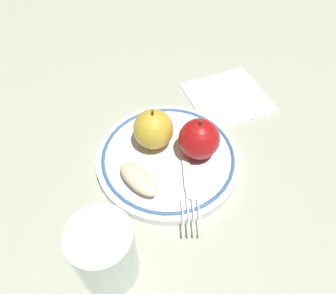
% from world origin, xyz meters
% --- Properties ---
extents(ground_plane, '(2.00, 2.00, 0.00)m').
position_xyz_m(ground_plane, '(0.00, 0.00, 0.00)').
color(ground_plane, '#ABB098').
extents(plate, '(0.24, 0.24, 0.02)m').
position_xyz_m(plate, '(0.01, -0.02, 0.01)').
color(plate, white).
rests_on(plate, ground_plane).
extents(apple_red_whole, '(0.07, 0.07, 0.08)m').
position_xyz_m(apple_red_whole, '(-0.01, 0.01, 0.05)').
color(apple_red_whole, gold).
rests_on(apple_red_whole, plate).
extents(apple_second_whole, '(0.07, 0.07, 0.08)m').
position_xyz_m(apple_second_whole, '(0.06, -0.02, 0.05)').
color(apple_second_whole, '#AB1315').
rests_on(apple_second_whole, plate).
extents(apple_slice_front, '(0.07, 0.08, 0.02)m').
position_xyz_m(apple_slice_front, '(-0.04, -0.07, 0.03)').
color(apple_slice_front, beige).
rests_on(apple_slice_front, plate).
extents(fork, '(0.03, 0.17, 0.00)m').
position_xyz_m(fork, '(0.03, -0.08, 0.02)').
color(fork, silver).
rests_on(fork, plate).
extents(drinking_glass, '(0.08, 0.08, 0.11)m').
position_xyz_m(drinking_glass, '(-0.09, -0.19, 0.05)').
color(drinking_glass, silver).
rests_on(drinking_glass, ground_plane).
extents(napkin_folded, '(0.18, 0.18, 0.01)m').
position_xyz_m(napkin_folded, '(0.15, 0.13, 0.00)').
color(napkin_folded, white).
rests_on(napkin_folded, ground_plane).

